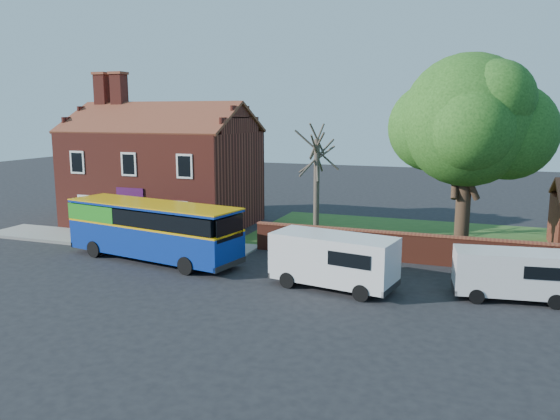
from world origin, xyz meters
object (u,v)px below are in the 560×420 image
at_px(bus, 148,227).
at_px(large_tree, 470,125).
at_px(van_near, 334,259).
at_px(van_far, 513,273).

xyz_separation_m(bus, large_tree, (15.79, 7.12, 5.41)).
relative_size(bus, van_near, 1.79).
height_order(van_near, large_tree, large_tree).
bearing_deg(large_tree, bus, -155.74).
bearing_deg(van_near, bus, -177.03).
height_order(van_near, van_far, van_near).
bearing_deg(bus, large_tree, 34.76).
height_order(van_far, large_tree, large_tree).
relative_size(van_near, large_tree, 0.53).
xyz_separation_m(bus, van_near, (10.55, -1.34, -0.40)).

